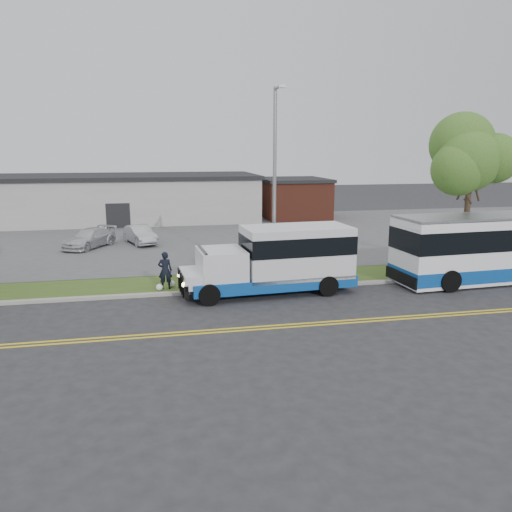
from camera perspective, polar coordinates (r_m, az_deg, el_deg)
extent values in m
plane|color=#28282B|center=(22.75, -3.69, -4.93)|extent=(140.00, 140.00, 0.00)
cube|color=yellow|center=(19.14, -2.10, -8.23)|extent=(70.00, 0.12, 0.01)
cube|color=yellow|center=(18.86, -1.95, -8.54)|extent=(70.00, 0.12, 0.01)
cube|color=#9E9B93|center=(23.77, -4.06, -3.99)|extent=(80.00, 0.30, 0.15)
cube|color=#2F4B19|center=(25.50, -4.59, -2.95)|extent=(80.00, 3.30, 0.10)
cube|color=#4C4C4F|center=(39.23, -7.09, 2.30)|extent=(80.00, 25.00, 0.10)
cube|color=#9E9E99|center=(48.89, -15.16, 6.20)|extent=(25.00, 10.00, 4.00)
cube|color=black|center=(48.73, -15.30, 8.75)|extent=(25.40, 10.40, 0.35)
cube|color=black|center=(44.08, -15.47, 4.41)|extent=(2.00, 0.15, 2.20)
cube|color=brown|center=(49.65, 4.26, 6.44)|extent=(6.00, 7.00, 3.60)
cube|color=black|center=(49.50, 4.29, 8.69)|extent=(6.30, 7.30, 0.30)
cylinder|color=#3A2620|center=(30.10, 22.84, 3.17)|extent=(0.32, 0.32, 4.76)
ellipsoid|color=#366322|center=(29.81, 23.43, 10.29)|extent=(5.20, 5.20, 4.42)
cylinder|color=gray|center=(25.13, 2.13, 7.97)|extent=(0.18, 0.18, 9.50)
cylinder|color=gray|center=(24.56, 2.62, 18.74)|extent=(0.12, 1.40, 0.12)
cube|color=gray|center=(23.92, 3.02, 18.80)|extent=(0.35, 0.18, 0.12)
cube|color=#0E4598|center=(23.58, 1.73, -2.72)|extent=(7.86, 3.11, 0.57)
cube|color=silver|center=(23.67, 4.63, 0.54)|extent=(5.15, 2.93, 2.38)
cube|color=black|center=(23.59, 4.65, 1.48)|extent=(5.17, 2.98, 0.85)
cube|color=silver|center=(22.80, -3.99, -0.92)|extent=(2.20, 2.57, 1.36)
cube|color=black|center=(22.60, -6.11, -0.48)|extent=(0.26, 2.16, 1.02)
cube|color=silver|center=(22.73, -7.05, -2.49)|extent=(1.28, 2.39, 0.62)
cube|color=black|center=(22.75, -8.30, -3.40)|extent=(0.32, 2.33, 0.57)
sphere|color=#FFD88C|center=(21.86, -8.20, -3.27)|extent=(0.24, 0.24, 0.23)
sphere|color=#FFD88C|center=(23.49, -8.72, -2.20)|extent=(0.24, 0.24, 0.23)
cylinder|color=black|center=(21.76, -5.37, -4.44)|extent=(0.97, 0.38, 0.95)
cylinder|color=black|center=(24.09, -6.38, -2.84)|extent=(0.97, 0.38, 0.95)
cylinder|color=black|center=(23.31, 8.22, -3.40)|extent=(0.97, 0.38, 0.95)
cylinder|color=black|center=(25.49, 6.04, -1.99)|extent=(0.97, 0.38, 0.95)
cube|color=white|center=(28.87, 26.92, 0.94)|extent=(12.38, 3.48, 3.23)
cube|color=#0E4598|center=(29.08, 26.72, -1.21)|extent=(12.40, 3.51, 0.67)
cube|color=black|center=(28.78, 27.04, 2.14)|extent=(12.42, 3.53, 1.06)
cube|color=black|center=(25.21, 16.63, 1.21)|extent=(0.26, 2.56, 1.78)
cube|color=black|center=(25.50, 16.26, -2.36)|extent=(0.29, 2.78, 0.56)
cube|color=gray|center=(28.64, 27.23, 4.15)|extent=(12.38, 3.48, 0.13)
cylinder|color=black|center=(25.42, 21.27, -2.67)|extent=(1.09, 0.42, 1.07)
cylinder|color=black|center=(27.52, 18.09, -1.36)|extent=(1.09, 0.42, 1.07)
imported|color=black|center=(24.14, -10.35, -1.63)|extent=(0.69, 0.48, 1.82)
imported|color=#ABADB2|center=(36.23, -13.10, 2.39)|extent=(2.62, 4.16, 1.29)
imported|color=silver|center=(35.79, -18.51, 1.95)|extent=(3.77, 4.71, 1.28)
sphere|color=white|center=(24.08, -10.98, -3.53)|extent=(0.32, 0.32, 0.32)
sphere|color=white|center=(24.57, -9.59, -3.16)|extent=(0.32, 0.32, 0.32)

